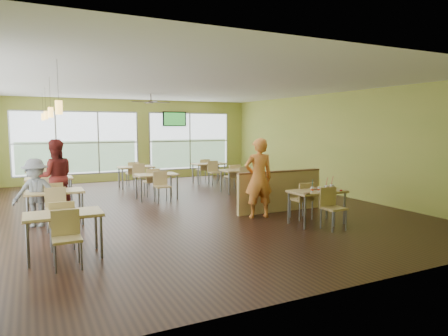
{
  "coord_description": "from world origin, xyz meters",
  "views": [
    {
      "loc": [
        -3.66,
        -9.89,
        2.16
      ],
      "look_at": [
        0.75,
        -0.89,
        1.1
      ],
      "focal_mm": 32.0,
      "sensor_mm": 36.0,
      "label": 1
    }
  ],
  "objects_px": {
    "food_basket": "(329,187)",
    "man_plaid": "(259,178)",
    "main_table": "(317,196)",
    "half_wall_divider": "(280,191)"
  },
  "relations": [
    {
      "from": "food_basket",
      "to": "main_table",
      "type": "bearing_deg",
      "value": -170.03
    },
    {
      "from": "main_table",
      "to": "man_plaid",
      "type": "height_order",
      "value": "man_plaid"
    },
    {
      "from": "food_basket",
      "to": "man_plaid",
      "type": "bearing_deg",
      "value": 140.27
    },
    {
      "from": "main_table",
      "to": "half_wall_divider",
      "type": "distance_m",
      "value": 1.45
    },
    {
      "from": "half_wall_divider",
      "to": "main_table",
      "type": "bearing_deg",
      "value": -90.0
    },
    {
      "from": "main_table",
      "to": "half_wall_divider",
      "type": "height_order",
      "value": "half_wall_divider"
    },
    {
      "from": "half_wall_divider",
      "to": "food_basket",
      "type": "distance_m",
      "value": 1.46
    },
    {
      "from": "man_plaid",
      "to": "food_basket",
      "type": "xyz_separation_m",
      "value": [
        1.24,
        -1.03,
        -0.16
      ]
    },
    {
      "from": "half_wall_divider",
      "to": "man_plaid",
      "type": "height_order",
      "value": "man_plaid"
    },
    {
      "from": "main_table",
      "to": "food_basket",
      "type": "distance_m",
      "value": 0.44
    }
  ]
}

